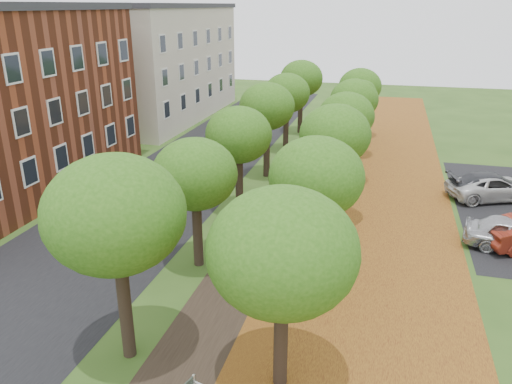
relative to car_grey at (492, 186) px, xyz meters
The scene contains 9 objects.
ground 20.69m from the car_grey, 122.14° to the right, with size 120.00×120.00×0.00m, color #2D4C19.
street_asphalt 18.68m from the car_grey, behind, with size 8.00×70.00×0.01m, color black.
footpath 11.30m from the car_grey, 167.15° to the right, with size 3.20×70.00×0.01m, color black.
leaf_verge 6.54m from the car_grey, 157.31° to the right, with size 7.50×70.00×0.01m, color #96611B.
tree_row_west 13.91m from the car_grey, 169.24° to the right, with size 3.69×33.69×5.90m.
tree_row_east 9.47m from the car_grey, 163.37° to the right, with size 3.69×33.69×5.90m.
building_cream 32.31m from the car_grey, 151.05° to the left, with size 10.30×20.30×10.40m.
car_grey is the anchor object (origin of this frame).
car_white 0.15m from the car_grey, 90.00° to the right, with size 2.29×4.96×1.38m, color silver.
Camera 1 is at (4.90, -11.38, 10.26)m, focal length 35.00 mm.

